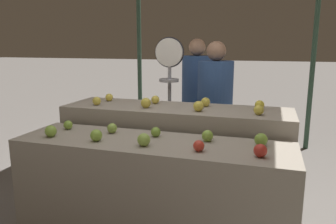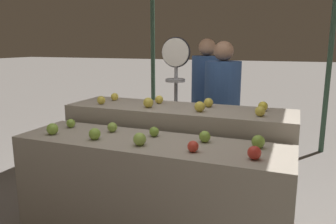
{
  "view_description": "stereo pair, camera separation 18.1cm",
  "coord_description": "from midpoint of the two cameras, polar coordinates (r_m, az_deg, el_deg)",
  "views": [
    {
      "loc": [
        0.76,
        -2.05,
        1.52
      ],
      "look_at": [
        0.03,
        0.3,
        1.01
      ],
      "focal_mm": 35.0,
      "sensor_mm": 36.0,
      "label": 1
    },
    {
      "loc": [
        0.93,
        -1.99,
        1.52
      ],
      "look_at": [
        0.03,
        0.3,
        1.01
      ],
      "focal_mm": 35.0,
      "sensor_mm": 36.0,
      "label": 2
    }
  ],
  "objects": [
    {
      "name": "apple_back_7",
      "position": [
        2.77,
        13.88,
        1.18
      ],
      "size": [
        0.08,
        0.08,
        0.08
      ],
      "primitive_type": "sphere",
      "color": "gold",
      "rests_on": "display_counter_back"
    },
    {
      "name": "apple_back_2",
      "position": [
        2.63,
        3.37,
        1.0
      ],
      "size": [
        0.09,
        0.09,
        0.09
      ],
      "primitive_type": "sphere",
      "color": "gold",
      "rests_on": "display_counter_back"
    },
    {
      "name": "apple_front_3",
      "position": [
        2.06,
        2.87,
        -5.93
      ],
      "size": [
        0.07,
        0.07,
        0.07
      ],
      "primitive_type": "sphere",
      "color": "red",
      "rests_on": "display_counter_front"
    },
    {
      "name": "display_counter_back",
      "position": [
        2.94,
        -0.5,
        -8.69
      ],
      "size": [
        1.95,
        0.55,
        0.99
      ],
      "primitive_type": "cube",
      "color": "gray",
      "rests_on": "ground_plane"
    },
    {
      "name": "apple_back_4",
      "position": [
        3.17,
        -11.83,
        2.49
      ],
      "size": [
        0.07,
        0.07,
        0.07
      ],
      "primitive_type": "sphere",
      "color": "yellow",
      "rests_on": "display_counter_back"
    },
    {
      "name": "produce_scale",
      "position": [
        3.36,
        -1.33,
        5.72
      ],
      "size": [
        0.3,
        0.2,
        1.59
      ],
      "color": "#99999E",
      "rests_on": "ground_plane"
    },
    {
      "name": "display_counter_front",
      "position": [
        2.45,
        -4.97,
        -14.78
      ],
      "size": [
        1.95,
        0.55,
        0.86
      ],
      "primitive_type": "cube",
      "color": "gray",
      "rests_on": "ground_plane"
    },
    {
      "name": "apple_back_6",
      "position": [
        2.83,
        4.74,
        1.72
      ],
      "size": [
        0.08,
        0.08,
        0.08
      ],
      "primitive_type": "sphere",
      "color": "gold",
      "rests_on": "display_counter_back"
    },
    {
      "name": "apple_front_2",
      "position": [
        2.18,
        -6.64,
        -4.84
      ],
      "size": [
        0.09,
        0.09,
        0.09
      ],
      "primitive_type": "sphere",
      "color": "#8EB247",
      "rests_on": "display_counter_front"
    },
    {
      "name": "person_vendor_at_scale",
      "position": [
        3.52,
        6.69,
        1.26
      ],
      "size": [
        0.5,
        0.5,
        1.55
      ],
      "rotation": [
        0.0,
        0.0,
        2.66
      ],
      "color": "#2D2D38",
      "rests_on": "ground_plane"
    },
    {
      "name": "apple_front_5",
      "position": [
        2.73,
        -18.85,
        -2.18
      ],
      "size": [
        0.07,
        0.07,
        0.07
      ],
      "primitive_type": "sphere",
      "color": "#84AD3D",
      "rests_on": "display_counter_front"
    },
    {
      "name": "apple_front_6",
      "position": [
        2.53,
        -11.75,
        -2.8
      ],
      "size": [
        0.08,
        0.08,
        0.08
      ],
      "primitive_type": "sphere",
      "color": "#8EB247",
      "rests_on": "display_counter_front"
    },
    {
      "name": "apple_back_0",
      "position": [
        2.98,
        -14.02,
        1.86
      ],
      "size": [
        0.08,
        0.08,
        0.08
      ],
      "primitive_type": "sphere",
      "color": "gold",
      "rests_on": "display_counter_back"
    },
    {
      "name": "apple_front_0",
      "position": [
        2.56,
        -21.68,
        -3.13
      ],
      "size": [
        0.09,
        0.09,
        0.09
      ],
      "primitive_type": "sphere",
      "color": "#84AD3D",
      "rests_on": "display_counter_front"
    },
    {
      "name": "apple_back_1",
      "position": [
        2.78,
        -5.74,
        1.57
      ],
      "size": [
        0.09,
        0.09,
        0.09
      ],
      "primitive_type": "sphere",
      "color": "gold",
      "rests_on": "display_counter_back"
    },
    {
      "name": "apple_front_8",
      "position": [
        2.27,
        4.63,
        -4.17
      ],
      "size": [
        0.08,
        0.08,
        0.08
      ],
      "primitive_type": "sphere",
      "color": "#84AD3D",
      "rests_on": "display_counter_front"
    },
    {
      "name": "apple_front_4",
      "position": [
        2.01,
        13.31,
        -6.58
      ],
      "size": [
        0.08,
        0.08,
        0.08
      ],
      "primitive_type": "sphere",
      "color": "#B72D23",
      "rests_on": "display_counter_front"
    },
    {
      "name": "apple_back_5",
      "position": [
        2.97,
        -3.97,
        2.14
      ],
      "size": [
        0.07,
        0.07,
        0.07
      ],
      "primitive_type": "sphere",
      "color": "yellow",
      "rests_on": "display_counter_back"
    },
    {
      "name": "apple_front_1",
      "position": [
        2.35,
        -14.58,
        -3.98
      ],
      "size": [
        0.08,
        0.08,
        0.08
      ],
      "primitive_type": "sphere",
      "color": "#84AD3D",
      "rests_on": "display_counter_front"
    },
    {
      "name": "apple_front_9",
      "position": [
        2.23,
        13.66,
        -4.73
      ],
      "size": [
        0.09,
        0.09,
        0.09
      ],
      "primitive_type": "sphere",
      "color": "#7AA338",
      "rests_on": "display_counter_front"
    },
    {
      "name": "apple_back_3",
      "position": [
        2.56,
        13.59,
        0.35
      ],
      "size": [
        0.08,
        0.08,
        0.08
      ],
      "primitive_type": "sphere",
      "color": "gold",
      "rests_on": "display_counter_back"
    },
    {
      "name": "person_customer_left",
      "position": [
        4.15,
        3.72,
        3.24
      ],
      "size": [
        0.46,
        0.46,
        1.59
      ],
      "rotation": [
        0.0,
        0.0,
        2.84
      ],
      "color": "#2D2D38",
      "rests_on": "ground_plane"
    },
    {
      "name": "apple_front_7",
      "position": [
        2.39,
        -4.34,
        -3.5
      ],
      "size": [
        0.07,
        0.07,
        0.07
      ],
      "primitive_type": "sphere",
      "color": "#7AA338",
      "rests_on": "display_counter_front"
    }
  ]
}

